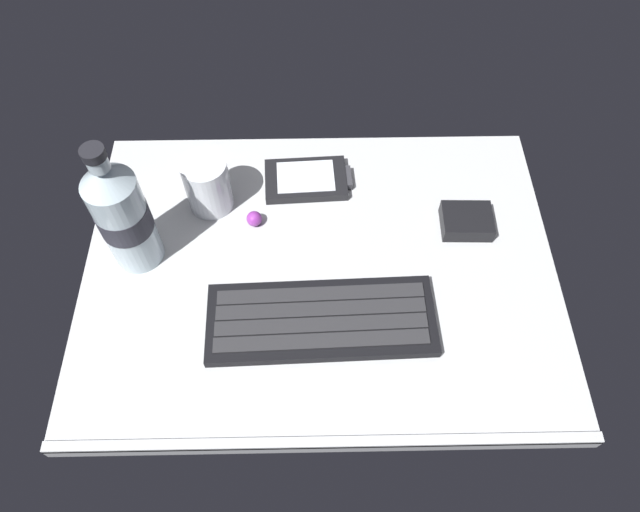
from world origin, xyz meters
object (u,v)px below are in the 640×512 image
water_bottle (122,215)px  trackball_mouse (254,219)px  juice_cup (208,186)px  handheld_device (307,180)px  keyboard (323,320)px  charger_block (467,221)px

water_bottle → trackball_mouse: (15.53, 4.91, -7.91)cm
juice_cup → trackball_mouse: juice_cup is taller
handheld_device → water_bottle: water_bottle is taller
keyboard → handheld_device: keyboard is taller
handheld_device → trackball_mouse: (-7.46, -7.35, 0.37)cm
keyboard → charger_block: bearing=35.9°
juice_cup → charger_block: size_ratio=1.21×
handheld_device → water_bottle: (-22.99, -12.26, 8.28)cm
juice_cup → trackball_mouse: 7.92cm
keyboard → handheld_device: size_ratio=2.24×
charger_block → keyboard: bearing=-144.1°
keyboard → handheld_device: bearing=94.9°
juice_cup → keyboard: bearing=-51.0°
water_bottle → keyboard: bearing=-23.6°
keyboard → charger_block: (20.45, 14.82, 0.39)cm
handheld_device → juice_cup: bearing=-165.4°
trackball_mouse → charger_block: bearing=-1.9°
juice_cup → charger_block: juice_cup is taller
juice_cup → trackball_mouse: bearing=-30.2°
handheld_device → charger_block: 23.96cm
juice_cup → water_bottle: (-9.13, -8.64, 5.10)cm
water_bottle → handheld_device: bearing=28.1°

